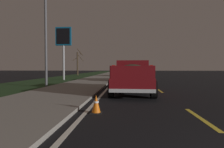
{
  "coord_description": "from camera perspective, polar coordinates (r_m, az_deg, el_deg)",
  "views": [
    {
      "loc": [
        -1.59,
        2.11,
        1.43
      ],
      "look_at": [
        8.5,
        2.87,
        1.1
      ],
      "focal_mm": 30.12,
      "sensor_mm": 36.0,
      "label": 1
    }
  ],
  "objects": [
    {
      "name": "sedan_green",
      "position": [
        35.31,
        10.68,
        0.77
      ],
      "size": [
        4.42,
        2.06,
        1.54
      ],
      "color": "#14592D",
      "rests_on": "ground"
    },
    {
      "name": "grass_verge",
      "position": [
        29.89,
        -12.41,
        -0.93
      ],
      "size": [
        108.0,
        6.0,
        0.01
      ],
      "primitive_type": "cube",
      "color": "#1E3819",
      "rests_on": "ground"
    },
    {
      "name": "ground",
      "position": [
        28.7,
        8.52,
        -1.03
      ],
      "size": [
        144.0,
        144.0,
        0.0
      ],
      "primitive_type": "plane",
      "color": "black"
    },
    {
      "name": "gas_price_sign",
      "position": [
        23.58,
        -14.52,
        9.81
      ],
      "size": [
        0.27,
        1.9,
        6.32
      ],
      "color": "#99999E",
      "rests_on": "ground"
    },
    {
      "name": "traffic_cone_near",
      "position": [
        6.02,
        -4.85,
        -9.14
      ],
      "size": [
        0.36,
        0.36,
        0.58
      ],
      "color": "black",
      "rests_on": "ground"
    },
    {
      "name": "lane_markings",
      "position": [
        30.92,
        3.56,
        -0.8
      ],
      "size": [
        109.07,
        3.54,
        0.01
      ],
      "color": "yellow",
      "rests_on": "ground"
    },
    {
      "name": "sedan_black",
      "position": [
        19.79,
        4.74,
        -0.03
      ],
      "size": [
        4.42,
        2.05,
        1.54
      ],
      "color": "black",
      "rests_on": "ground"
    },
    {
      "name": "bare_tree_far",
      "position": [
        36.75,
        -10.35,
        3.46
      ],
      "size": [
        0.94,
        1.93,
        5.18
      ],
      "color": "#423323",
      "rests_on": "ground"
    },
    {
      "name": "sidewalk_shoulder",
      "position": [
        28.85,
        -2.85,
        -0.87
      ],
      "size": [
        108.0,
        4.0,
        0.12
      ],
      "primitive_type": "cube",
      "color": "gray",
      "rests_on": "ground"
    },
    {
      "name": "sedan_white",
      "position": [
        30.8,
        4.77,
        0.64
      ],
      "size": [
        4.41,
        2.04,
        1.54
      ],
      "color": "silver",
      "rests_on": "ground"
    },
    {
      "name": "street_light_near",
      "position": [
        14.9,
        -18.34,
        13.32
      ],
      "size": [
        0.36,
        1.97,
        7.24
      ],
      "color": "#4C4C51",
      "rests_on": "ground"
    },
    {
      "name": "pickup_truck",
      "position": [
        10.79,
        6.22,
        -0.55
      ],
      "size": [
        5.49,
        2.41,
        1.87
      ],
      "color": "maroon",
      "rests_on": "ground"
    }
  ]
}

